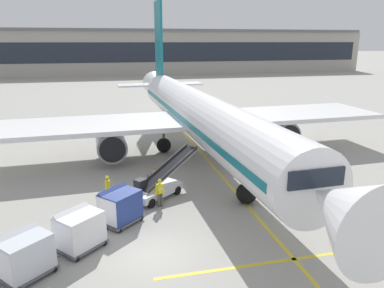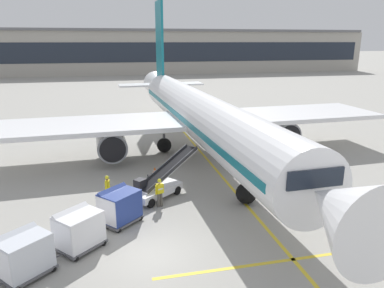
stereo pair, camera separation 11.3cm
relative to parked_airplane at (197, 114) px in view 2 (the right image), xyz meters
The scene contains 13 objects.
ground_plane 16.31m from the parked_airplane, 111.04° to the right, with size 600.00×600.00×0.00m, color #9E9B93.
parked_airplane is the anchor object (origin of this frame).
belt_loader 9.98m from the parked_airplane, 118.37° to the right, with size 5.02×4.42×2.60m.
baggage_cart_lead 13.68m from the parked_airplane, 121.67° to the right, with size 2.57×2.53×1.91m.
baggage_cart_second 16.46m from the parked_airplane, 123.56° to the right, with size 2.57×2.53×1.91m.
baggage_cart_third 18.96m from the parked_airplane, 126.03° to the right, with size 2.57×2.53×1.91m.
ground_crew_by_loader 11.90m from the parked_airplane, 131.04° to the right, with size 0.30×0.56×1.74m.
ground_crew_by_carts 11.30m from the parked_airplane, 115.16° to the right, with size 0.53×0.37×1.74m.
ground_crew_marshaller 13.42m from the parked_airplane, 121.79° to the right, with size 0.57×0.28×1.74m.
safety_cone_engine_keepout 7.14m from the parked_airplane, 132.34° to the right, with size 0.55×0.55×0.63m.
apron_guidance_line_lead_in 3.53m from the parked_airplane, 66.13° to the right, with size 0.20×110.00×0.01m.
apron_guidance_line_stop_bar 17.03m from the parked_airplane, 89.89° to the right, with size 12.00×0.20×0.01m.
terminal_building 85.81m from the parked_airplane, 88.95° to the left, with size 141.95×19.77×12.73m.
Camera 2 is at (-1.51, -14.66, 9.41)m, focal length 34.05 mm.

